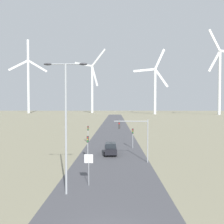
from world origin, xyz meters
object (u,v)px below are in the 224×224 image
Objects in this scene: traffic_light_post_near_right at (133,134)px; wind_turbine_left at (92,84)px; traffic_light_mast_overhead at (136,132)px; wind_turbine_right at (220,76)px; stop_sign_near at (89,164)px; traffic_light_post_near_left at (88,142)px; wind_turbine_far_left at (28,81)px; traffic_light_post_mid_left at (88,131)px; wind_turbine_center at (155,86)px; car_approaching at (111,149)px; streetlamp at (66,113)px.

traffic_light_post_near_right is 0.05× the size of wind_turbine_left.
traffic_light_mast_overhead is 170.57m from wind_turbine_right.
stop_sign_near is 10.14m from traffic_light_post_near_left.
traffic_light_post_mid_left is at bearing -64.78° from wind_turbine_far_left.
wind_turbine_center is (36.22, 167.54, 22.23)m from stop_sign_near.
streetlamp is at bearing -102.86° from car_approaching.
stop_sign_near is at bearing -102.20° from wind_turbine_center.
traffic_light_post_near_right is 9.65m from traffic_light_post_mid_left.
wind_turbine_right reaches higher than wind_turbine_left.
traffic_light_post_near_left is 172.65m from wind_turbine_right.
wind_turbine_center is (37.89, 169.50, 17.44)m from streetlamp.
wind_turbine_far_left reaches higher than wind_turbine_right.
traffic_light_post_near_left is (-1.37, 10.04, 0.32)m from stop_sign_near.
traffic_light_post_near_left is 6.91m from traffic_light_mast_overhead.
traffic_light_post_mid_left reaches higher than stop_sign_near.
wind_turbine_right reaches higher than streetlamp.
wind_turbine_left is at bearing 95.52° from streetlamp.
wind_turbine_right reaches higher than traffic_light_mast_overhead.
traffic_light_post_near_right reaches higher than traffic_light_post_near_left.
wind_turbine_center is 51.10m from wind_turbine_right.
streetlamp is 3.41× the size of traffic_light_post_near_left.
car_approaching is 0.06× the size of wind_turbine_far_left.
car_approaching is (3.11, 2.88, -1.46)m from traffic_light_post_near_left.
traffic_light_post_mid_left is at bearing -105.11° from wind_turbine_center.
wind_turbine_center is (30.73, 149.66, 21.74)m from traffic_light_post_near_right.
streetlamp is 16.37m from car_approaching.
wind_turbine_right reaches higher than wind_turbine_center.
wind_turbine_far_left is 172.07m from wind_turbine_right.
traffic_light_post_near_right is at bearing 72.91° from stop_sign_near.
wind_turbine_right is at bearing 59.94° from traffic_light_post_near_right.
traffic_light_post_near_left reaches higher than stop_sign_near.
traffic_light_post_mid_left is 10.86m from car_approaching.
wind_turbine_center is (39.15, 144.95, 21.75)m from traffic_light_post_mid_left.
wind_turbine_center reaches higher than traffic_light_mast_overhead.
traffic_light_mast_overhead reaches higher than stop_sign_near.
traffic_light_post_mid_left is 0.61× the size of traffic_light_mast_overhead.
traffic_light_mast_overhead is at bearing -52.77° from car_approaching.
stop_sign_near is 0.52× the size of traffic_light_mast_overhead.
traffic_light_post_near_right is at bearing 52.81° from car_approaching.
wind_turbine_left is at bearing 150.42° from wind_turbine_center.
streetlamp is 211.57m from wind_turbine_far_left.
car_approaching is (-3.77, -4.96, -1.63)m from traffic_light_post_near_right.
wind_turbine_right reaches higher than traffic_light_post_near_left.
traffic_light_mast_overhead is (5.14, 8.44, 2.00)m from stop_sign_near.
wind_turbine_far_left is at bearing 168.08° from wind_turbine_right.
car_approaching is at bearing -83.02° from wind_turbine_left.
traffic_light_post_near_right is at bearing -101.60° from wind_turbine_center.
traffic_light_post_near_left is at bearing 166.17° from traffic_light_mast_overhead.
wind_turbine_left reaches higher than car_approaching.
wind_turbine_right is (85.65, 156.39, 28.87)m from stop_sign_near.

